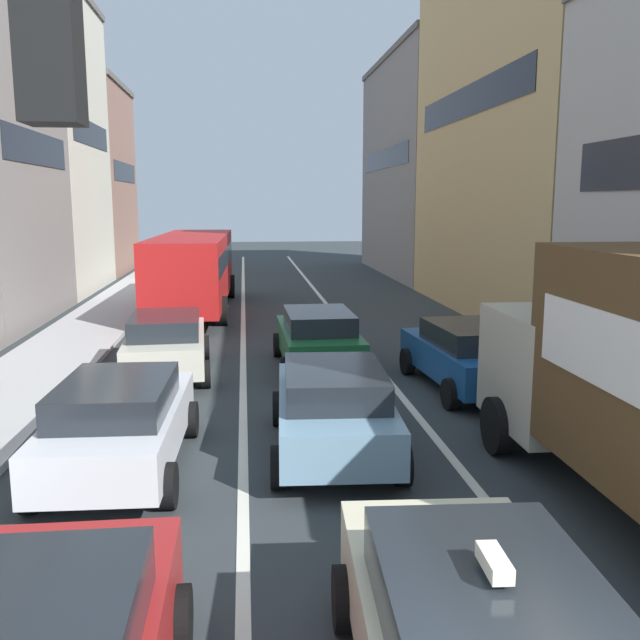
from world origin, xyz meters
The scene contains 10 objects.
sidewalk_left centered at (-6.70, 20.00, 0.07)m, with size 2.60×64.00×0.14m, color #B6B6B6.
lane_stripe_left centered at (-1.70, 20.00, 0.01)m, with size 0.16×60.00×0.01m, color silver.
lane_stripe_right centered at (1.70, 20.00, 0.01)m, with size 0.16×60.00×0.01m, color silver.
building_row_right centered at (9.90, 23.21, 6.14)m, with size 7.20×43.90×14.26m.
sedan_centre_lane_second centered at (-0.19, 8.19, 0.80)m, with size 2.25×4.39×1.49m.
wagon_left_lane_second centered at (-3.59, 7.77, 0.80)m, with size 2.18×4.36×1.49m.
hatchback_centre_lane_third centered at (0.18, 14.08, 0.80)m, with size 2.12×4.33×1.49m.
sedan_left_lane_third centered at (-3.54, 13.89, 0.80)m, with size 2.26×4.39×1.49m.
sedan_right_lane_behind_truck centered at (3.30, 11.81, 0.80)m, with size 2.29×4.41×1.49m.
bus_mid_queue_primary centered at (-3.56, 23.74, 1.76)m, with size 2.98×10.55×2.90m.
Camera 1 is at (-1.62, -2.74, 4.15)m, focal length 38.71 mm.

